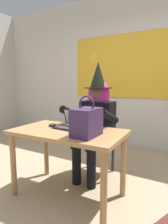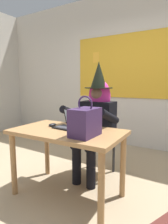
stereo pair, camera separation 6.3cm
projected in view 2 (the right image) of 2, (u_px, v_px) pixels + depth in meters
The scene contains 9 objects.
ground_plane at pixel (74, 195), 2.11m from camera, with size 24.00×24.00×0.00m, color tan.
wall_back_bulletin at pixel (135, 70), 3.62m from camera, with size 6.54×2.26×2.94m.
desk_main at pixel (67, 140), 2.03m from camera, with size 1.20×0.71×0.73m.
chair_at_desk at pixel (100, 135), 2.61m from camera, with size 0.43×0.43×0.92m.
person_costumed at pixel (96, 115), 2.47m from camera, with size 0.60×0.65×1.50m.
laptop at pixel (71, 124), 2.10m from camera, with size 0.35×0.27×0.20m.
computer_mouse at pixel (52, 125), 2.20m from camera, with size 0.06×0.10×0.03m, color black.
handbag at pixel (85, 122), 1.77m from camera, with size 0.20×0.30×0.38m.
coffee_mug at pixel (84, 134), 1.66m from camera, with size 0.08×0.08×0.10m, color #B23833.
Camera 2 is at (1.12, -1.61, 1.22)m, focal length 30.71 mm.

